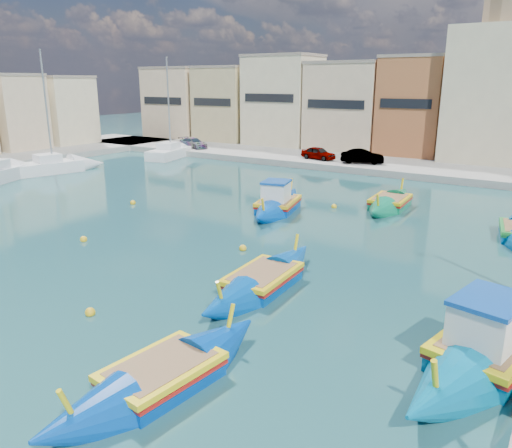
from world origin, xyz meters
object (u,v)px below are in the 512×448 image
Objects in this scene: luzzu_turquoise_cabin at (491,348)px; yacht_mid at (9,172)px; luzzu_cyan_south at (162,377)px; luzzu_blue_cabin at (278,205)px; luzzu_green at (390,204)px; yacht_midnorth at (68,166)px; luzzu_blue_south at (263,281)px; yacht_north at (177,152)px.

luzzu_turquoise_cabin is 0.88× the size of yacht_mid.
yacht_mid is (-31.68, 14.97, 0.22)m from luzzu_cyan_south.
luzzu_blue_cabin is 7.32m from luzzu_green.
luzzu_blue_cabin is at bearing -4.88° from yacht_midnorth.
luzzu_cyan_south is 0.69× the size of yacht_midnorth.
luzzu_blue_south is 1.09× the size of luzzu_cyan_south.
luzzu_turquoise_cabin reaches higher than luzzu_blue_cabin.
yacht_north is 17.74m from yacht_mid.
luzzu_blue_cabin is 1.03× the size of luzzu_blue_south.
luzzu_green is (5.66, 4.64, -0.10)m from luzzu_blue_cabin.
luzzu_turquoise_cabin is 0.94× the size of yacht_midnorth.
yacht_midnorth is (-2.02, -12.52, 0.01)m from yacht_north.
luzzu_turquoise_cabin is at bearing -12.70° from yacht_mid.
yacht_mid reaches higher than yacht_north.
yacht_north is at bearing 143.63° from luzzu_turquoise_cabin.
yacht_midnorth reaches higher than luzzu_cyan_south.
luzzu_turquoise_cabin is at bearing -39.49° from luzzu_blue_cabin.
luzzu_turquoise_cabin is 18.34m from luzzu_blue_cabin.
luzzu_green is 28.80m from yacht_north.
luzzu_turquoise_cabin reaches higher than luzzu_cyan_south.
yacht_north reaches higher than luzzu_blue_south.
yacht_mid is at bearing 165.47° from luzzu_blue_south.
luzzu_blue_south is at bearing -14.53° from yacht_mid.
yacht_mid reaches higher than luzzu_green.
luzzu_green is 15.42m from luzzu_blue_south.
yacht_midnorth is at bearing 146.84° from luzzu_cyan_south.
luzzu_blue_south is at bearing -43.04° from yacht_north.
yacht_midnorth is at bearing 175.12° from luzzu_blue_cabin.
yacht_mid reaches higher than luzzu_blue_cabin.
luzzu_green is at bearing 13.98° from yacht_mid.
luzzu_blue_cabin is at bearing 140.51° from luzzu_turquoise_cabin.
yacht_mid is (-38.83, 8.75, 0.07)m from luzzu_turquoise_cabin.
luzzu_blue_cabin reaches higher than luzzu_blue_south.
luzzu_blue_south is 0.76× the size of yacht_midnorth.
luzzu_turquoise_cabin is 9.47m from luzzu_cyan_south.
luzzu_blue_cabin reaches higher than luzzu_green.
luzzu_cyan_south is at bearing -33.16° from yacht_midnorth.
yacht_north is (-27.06, 9.88, 0.17)m from luzzu_green.
luzzu_cyan_south is 0.65× the size of yacht_mid.
yacht_midnorth reaches higher than luzzu_green.
luzzu_green is at bearing 5.19° from yacht_midnorth.
yacht_north is at bearing 79.35° from yacht_mid.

